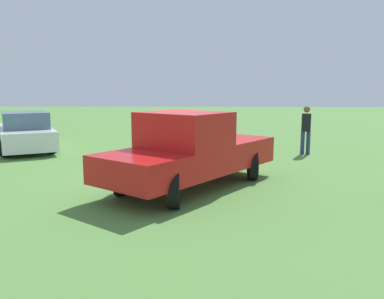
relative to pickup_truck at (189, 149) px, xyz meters
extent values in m
plane|color=#54843D|center=(-1.01, -0.52, -0.92)|extent=(80.00, 80.00, 0.00)
cylinder|color=black|center=(-1.79, 0.36, -0.55)|extent=(0.74, 0.22, 0.74)
cylinder|color=black|center=(-0.89, 1.60, -0.55)|extent=(0.74, 0.22, 0.74)
cylinder|color=black|center=(0.69, -1.45, -0.55)|extent=(0.74, 0.22, 0.74)
cylinder|color=black|center=(1.59, -0.22, -0.55)|extent=(0.74, 0.22, 0.74)
cube|color=red|center=(-1.26, 0.92, -0.21)|extent=(2.63, 2.61, 0.64)
cube|color=red|center=(0.13, -0.10, 0.17)|extent=(2.32, 2.38, 1.40)
cube|color=slate|center=(0.13, -0.10, 0.61)|extent=(2.05, 2.13, 0.48)
cube|color=red|center=(0.91, -0.66, -0.23)|extent=(2.94, 2.83, 0.60)
cube|color=silver|center=(-1.99, 1.45, -0.47)|extent=(1.13, 1.49, 0.16)
cylinder|color=black|center=(-6.69, -7.92, -0.61)|extent=(0.61, 0.20, 0.61)
cylinder|color=black|center=(-7.42, -6.60, -0.61)|extent=(0.61, 0.20, 0.61)
cylinder|color=black|center=(-3.97, -6.42, -0.61)|extent=(0.61, 0.20, 0.61)
cylinder|color=black|center=(-4.70, -5.10, -0.61)|extent=(0.61, 0.20, 0.61)
cube|color=white|center=(-5.69, -6.51, -0.41)|extent=(4.98, 3.83, 0.68)
cube|color=slate|center=(-5.49, -6.40, 0.23)|extent=(2.57, 2.36, 0.60)
cylinder|color=navy|center=(-4.84, 3.82, -0.51)|extent=(0.14, 0.14, 0.83)
cylinder|color=navy|center=(-4.85, 4.02, -0.51)|extent=(0.14, 0.14, 0.83)
cylinder|color=black|center=(-4.84, 3.92, 0.22)|extent=(0.33, 0.33, 0.62)
sphere|color=brown|center=(-4.84, 3.92, 0.68)|extent=(0.22, 0.22, 0.22)
cone|color=orange|center=(-4.41, 0.58, -0.64)|extent=(0.32, 0.32, 0.55)
camera|label=1|loc=(8.92, 0.38, 1.40)|focal=36.46mm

